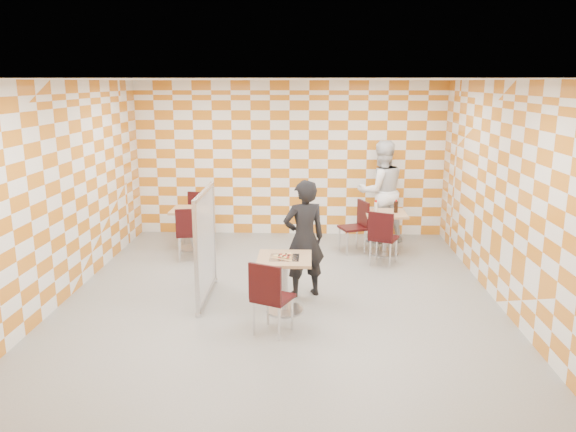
{
  "coord_description": "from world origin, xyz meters",
  "views": [
    {
      "loc": [
        0.4,
        -7.4,
        2.98
      ],
      "look_at": [
        0.1,
        0.2,
        1.15
      ],
      "focal_mm": 35.0,
      "sensor_mm": 36.0,
      "label": 1
    }
  ],
  "objects_px": {
    "chair_second_front": "(382,234)",
    "sport_bottle": "(376,206)",
    "main_table": "(285,275)",
    "chair_second_side": "(357,222)",
    "empty_table": "(192,222)",
    "partition": "(205,244)",
    "second_table": "(385,226)",
    "man_dark": "(304,239)",
    "man_white": "(381,191)",
    "chair_empty_far": "(197,213)",
    "chair_empty_near": "(189,230)",
    "soda_bottle": "(396,207)",
    "chair_main_front": "(269,293)"
  },
  "relations": [
    {
      "from": "man_dark",
      "to": "empty_table",
      "type": "bearing_deg",
      "value": -67.23
    },
    {
      "from": "main_table",
      "to": "soda_bottle",
      "type": "relative_size",
      "value": 3.26
    },
    {
      "from": "man_white",
      "to": "second_table",
      "type": "bearing_deg",
      "value": 74.02
    },
    {
      "from": "partition",
      "to": "man_white",
      "type": "xyz_separation_m",
      "value": [
        2.77,
        3.06,
        0.17
      ]
    },
    {
      "from": "second_table",
      "to": "man_dark",
      "type": "xyz_separation_m",
      "value": [
        -1.41,
        -2.04,
        0.33
      ]
    },
    {
      "from": "empty_table",
      "to": "chair_empty_far",
      "type": "height_order",
      "value": "chair_empty_far"
    },
    {
      "from": "chair_second_front",
      "to": "partition",
      "type": "distance_m",
      "value": 3.06
    },
    {
      "from": "main_table",
      "to": "second_table",
      "type": "height_order",
      "value": "same"
    },
    {
      "from": "man_white",
      "to": "soda_bottle",
      "type": "relative_size",
      "value": 8.35
    },
    {
      "from": "chair_second_side",
      "to": "chair_empty_far",
      "type": "bearing_deg",
      "value": 167.91
    },
    {
      "from": "chair_main_front",
      "to": "chair_second_front",
      "type": "xyz_separation_m",
      "value": [
        1.66,
        2.7,
        0.0
      ]
    },
    {
      "from": "chair_second_front",
      "to": "chair_empty_near",
      "type": "bearing_deg",
      "value": 177.27
    },
    {
      "from": "main_table",
      "to": "chair_empty_near",
      "type": "relative_size",
      "value": 0.81
    },
    {
      "from": "second_table",
      "to": "man_dark",
      "type": "distance_m",
      "value": 2.5
    },
    {
      "from": "man_dark",
      "to": "sport_bottle",
      "type": "height_order",
      "value": "man_dark"
    },
    {
      "from": "chair_second_front",
      "to": "sport_bottle",
      "type": "bearing_deg",
      "value": 92.15
    },
    {
      "from": "empty_table",
      "to": "man_white",
      "type": "relative_size",
      "value": 0.39
    },
    {
      "from": "chair_second_front",
      "to": "chair_second_side",
      "type": "relative_size",
      "value": 1.0
    },
    {
      "from": "chair_main_front",
      "to": "man_dark",
      "type": "relative_size",
      "value": 0.55
    },
    {
      "from": "chair_empty_near",
      "to": "sport_bottle",
      "type": "distance_m",
      "value": 3.27
    },
    {
      "from": "chair_empty_near",
      "to": "soda_bottle",
      "type": "height_order",
      "value": "soda_bottle"
    },
    {
      "from": "chair_second_side",
      "to": "partition",
      "type": "distance_m",
      "value": 3.26
    },
    {
      "from": "empty_table",
      "to": "chair_empty_near",
      "type": "bearing_deg",
      "value": -82.57
    },
    {
      "from": "empty_table",
      "to": "main_table",
      "type": "bearing_deg",
      "value": -57.05
    },
    {
      "from": "empty_table",
      "to": "man_white",
      "type": "distance_m",
      "value": 3.56
    },
    {
      "from": "man_white",
      "to": "chair_main_front",
      "type": "bearing_deg",
      "value": 51.24
    },
    {
      "from": "chair_empty_far",
      "to": "man_dark",
      "type": "distance_m",
      "value": 3.47
    },
    {
      "from": "chair_second_front",
      "to": "man_white",
      "type": "relative_size",
      "value": 0.48
    },
    {
      "from": "chair_second_side",
      "to": "main_table",
      "type": "bearing_deg",
      "value": -113.3
    },
    {
      "from": "chair_main_front",
      "to": "soda_bottle",
      "type": "distance_m",
      "value": 3.92
    },
    {
      "from": "man_dark",
      "to": "chair_empty_near",
      "type": "bearing_deg",
      "value": -58.1
    },
    {
      "from": "chair_second_front",
      "to": "sport_bottle",
      "type": "height_order",
      "value": "sport_bottle"
    },
    {
      "from": "chair_empty_far",
      "to": "sport_bottle",
      "type": "bearing_deg",
      "value": -10.9
    },
    {
      "from": "second_table",
      "to": "man_dark",
      "type": "bearing_deg",
      "value": -124.59
    },
    {
      "from": "chair_empty_far",
      "to": "partition",
      "type": "bearing_deg",
      "value": -76.4
    },
    {
      "from": "sport_bottle",
      "to": "soda_bottle",
      "type": "bearing_deg",
      "value": -16.44
    },
    {
      "from": "chair_empty_far",
      "to": "sport_bottle",
      "type": "height_order",
      "value": "sport_bottle"
    },
    {
      "from": "partition",
      "to": "chair_empty_near",
      "type": "bearing_deg",
      "value": 109.55
    },
    {
      "from": "man_white",
      "to": "man_dark",
      "type": "bearing_deg",
      "value": 48.27
    },
    {
      "from": "main_table",
      "to": "partition",
      "type": "xyz_separation_m",
      "value": [
        -1.11,
        0.41,
        0.28
      ]
    },
    {
      "from": "second_table",
      "to": "soda_bottle",
      "type": "height_order",
      "value": "soda_bottle"
    },
    {
      "from": "chair_empty_near",
      "to": "man_white",
      "type": "height_order",
      "value": "man_white"
    },
    {
      "from": "chair_second_front",
      "to": "main_table",
      "type": "bearing_deg",
      "value": -127.8
    },
    {
      "from": "empty_table",
      "to": "chair_empty_near",
      "type": "relative_size",
      "value": 0.81
    },
    {
      "from": "main_table",
      "to": "man_dark",
      "type": "height_order",
      "value": "man_dark"
    },
    {
      "from": "man_white",
      "to": "sport_bottle",
      "type": "height_order",
      "value": "man_white"
    },
    {
      "from": "main_table",
      "to": "chair_second_side",
      "type": "height_order",
      "value": "chair_second_side"
    },
    {
      "from": "second_table",
      "to": "man_dark",
      "type": "relative_size",
      "value": 0.45
    },
    {
      "from": "second_table",
      "to": "man_white",
      "type": "bearing_deg",
      "value": 89.54
    },
    {
      "from": "empty_table",
      "to": "chair_main_front",
      "type": "relative_size",
      "value": 0.81
    }
  ]
}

